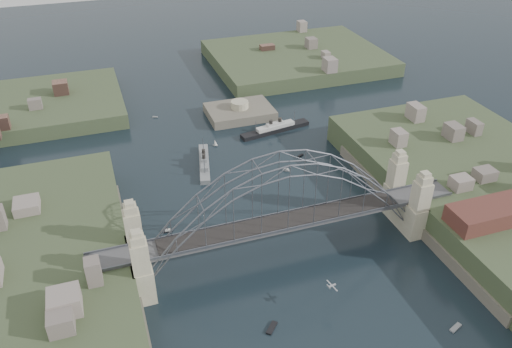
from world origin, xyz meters
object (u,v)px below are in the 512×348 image
object	(u,v)px
fort_island	(240,117)
wharf_shed	(493,213)
bridge	(283,207)
ocean_liner	(275,129)
naval_cruiser_near	(204,163)
naval_cruiser_far	(117,104)

from	to	relation	value
fort_island	wharf_shed	xyz separation A→B (m)	(32.00, -84.00, 10.34)
fort_island	bridge	bearing A→B (deg)	-99.73
bridge	wharf_shed	size ratio (longest dim) A/B	4.20
fort_island	ocean_liner	world-z (taller)	ocean_liner
fort_island	wharf_shed	distance (m)	90.48
naval_cruiser_near	ocean_liner	bearing A→B (deg)	26.09
naval_cruiser_far	ocean_liner	world-z (taller)	ocean_liner
wharf_shed	naval_cruiser_near	world-z (taller)	wharf_shed
wharf_shed	naval_cruiser_near	xyz separation A→B (m)	(-51.55, 56.10, -9.05)
naval_cruiser_far	fort_island	bearing A→B (deg)	-28.85
naval_cruiser_near	ocean_liner	distance (m)	30.01
naval_cruiser_near	naval_cruiser_far	distance (m)	53.04
fort_island	naval_cruiser_near	size ratio (longest dim) A/B	1.07
bridge	naval_cruiser_near	xyz separation A→B (m)	(-7.55, 42.10, -11.37)
fort_island	ocean_liner	size ratio (longest dim) A/B	0.90
bridge	naval_cruiser_far	distance (m)	96.04
wharf_shed	ocean_liner	bearing A→B (deg)	109.54
naval_cruiser_far	ocean_liner	bearing A→B (deg)	-37.95
ocean_liner	naval_cruiser_far	bearing A→B (deg)	142.05
fort_island	ocean_liner	distance (m)	16.51
bridge	naval_cruiser_far	size ratio (longest dim) A/B	5.63
bridge	ocean_liner	size ratio (longest dim) A/B	3.45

